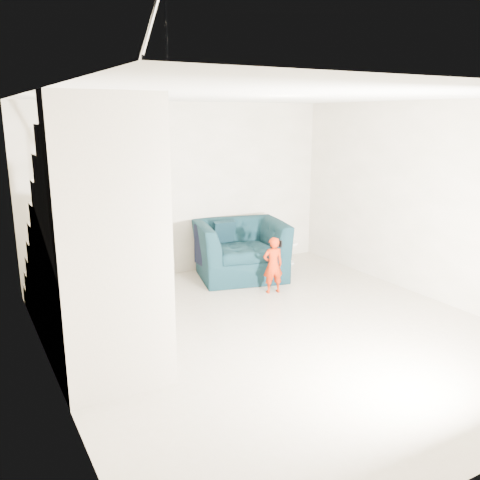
% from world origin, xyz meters
% --- Properties ---
extents(floor, '(5.50, 5.50, 0.00)m').
position_xyz_m(floor, '(0.00, 0.00, 0.00)').
color(floor, tan).
rests_on(floor, ground).
extents(ceiling, '(5.50, 5.50, 0.00)m').
position_xyz_m(ceiling, '(0.00, 0.00, 2.70)').
color(ceiling, silver).
rests_on(ceiling, back_wall).
extents(back_wall, '(5.00, 0.00, 5.00)m').
position_xyz_m(back_wall, '(0.00, 2.75, 1.35)').
color(back_wall, '#A69F87').
rests_on(back_wall, floor).
extents(left_wall, '(0.00, 5.50, 5.50)m').
position_xyz_m(left_wall, '(-2.50, 0.00, 1.35)').
color(left_wall, '#A69F87').
rests_on(left_wall, floor).
extents(right_wall, '(0.00, 5.50, 5.50)m').
position_xyz_m(right_wall, '(2.50, 0.00, 1.35)').
color(right_wall, '#A69F87').
rests_on(right_wall, floor).
extents(armchair, '(1.61, 1.48, 0.88)m').
position_xyz_m(armchair, '(0.66, 2.09, 0.44)').
color(armchair, black).
rests_on(armchair, floor).
extents(toddler, '(0.33, 0.25, 0.82)m').
position_xyz_m(toddler, '(0.70, 1.20, 0.41)').
color(toddler, '#8C2404').
rests_on(toddler, floor).
extents(side_table, '(0.39, 0.39, 0.39)m').
position_xyz_m(side_table, '(1.72, 2.33, 0.26)').
color(side_table, silver).
rests_on(side_table, floor).
extents(staircase, '(1.02, 3.03, 3.62)m').
position_xyz_m(staircase, '(-2.00, 0.55, 0.95)').
color(staircase, '#ADA089').
rests_on(staircase, floor).
extents(cushion, '(0.36, 0.17, 0.36)m').
position_xyz_m(cushion, '(0.53, 2.41, 0.68)').
color(cushion, black).
rests_on(cushion, armchair).
extents(throw, '(0.05, 0.54, 0.61)m').
position_xyz_m(throw, '(0.04, 2.13, 0.55)').
color(throw, black).
rests_on(throw, armchair).
extents(phone, '(0.03, 0.05, 0.10)m').
position_xyz_m(phone, '(0.81, 1.19, 0.72)').
color(phone, black).
rests_on(phone, toddler).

